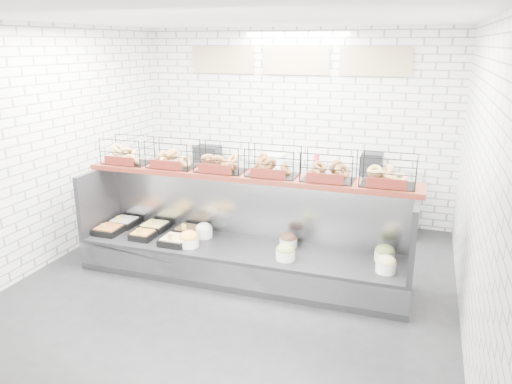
% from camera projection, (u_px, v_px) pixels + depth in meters
% --- Properties ---
extents(ground, '(5.50, 5.50, 0.00)m').
position_uv_depth(ground, '(232.00, 287.00, 5.87)').
color(ground, black).
rests_on(ground, ground).
extents(room_shell, '(5.02, 5.51, 3.01)m').
position_uv_depth(room_shell, '(249.00, 105.00, 5.82)').
color(room_shell, white).
rests_on(room_shell, ground).
extents(display_case, '(4.00, 0.90, 1.20)m').
position_uv_depth(display_case, '(241.00, 250.00, 6.09)').
color(display_case, black).
rests_on(display_case, ground).
extents(bagel_shelf, '(4.10, 0.50, 0.40)m').
position_uv_depth(bagel_shelf, '(247.00, 163.00, 5.94)').
color(bagel_shelf, '#4F1810').
rests_on(bagel_shelf, display_case).
extents(prep_counter, '(4.00, 0.60, 1.20)m').
position_uv_depth(prep_counter, '(288.00, 193.00, 7.94)').
color(prep_counter, '#93969B').
rests_on(prep_counter, ground).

